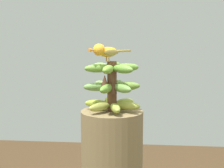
% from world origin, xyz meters
% --- Properties ---
extents(banana_bunch, '(0.26, 0.26, 0.22)m').
position_xyz_m(banana_bunch, '(0.00, 0.00, 1.49)').
color(banana_bunch, brown).
rests_on(banana_bunch, banana_tree).
extents(perched_bird, '(0.18, 0.12, 0.08)m').
position_xyz_m(perched_bird, '(0.03, 0.02, 1.65)').
color(perched_bird, '#C68933').
rests_on(perched_bird, banana_bunch).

